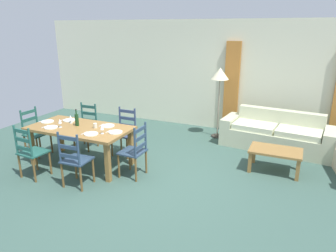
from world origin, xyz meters
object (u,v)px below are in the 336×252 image
dining_chair_near_left (31,152)px  wine_glass_near_right (102,128)px  dining_chair_head_west (35,132)px  wine_glass_near_left (60,121)px  dining_chair_far_left (86,126)px  standing_lamp (220,78)px  dining_chair_near_right (75,159)px  dining_chair_head_east (135,151)px  dining_table (80,131)px  couch (277,135)px  wine_glass_far_left (70,118)px  coffee_table (275,153)px  wine_bottle (77,120)px  dining_chair_far_right (125,132)px  coffee_cup_primary (95,126)px

dining_chair_near_left → wine_glass_near_right: dining_chair_near_left is taller
dining_chair_head_west → wine_glass_near_left: (0.87, -0.19, 0.38)m
dining_chair_far_left → standing_lamp: bearing=36.8°
dining_chair_near_right → wine_glass_near_left: (-0.78, 0.57, 0.38)m
wine_glass_near_right → dining_chair_near_right: bearing=-103.5°
dining_chair_head_east → wine_glass_near_left: 1.53m
dining_table → dining_chair_near_right: dining_chair_near_right is taller
dining_chair_near_left → couch: 4.90m
dining_chair_near_right → wine_glass_near_left: bearing=143.5°
wine_glass_near_right → wine_glass_far_left: (-0.92, 0.27, 0.00)m
coffee_table → couch: bearing=94.1°
dining_chair_head_east → wine_bottle: (-1.26, 0.07, 0.39)m
dining_chair_far_right → wine_glass_near_right: size_ratio=5.96×
dining_chair_near_left → coffee_cup_primary: size_ratio=10.67×
wine_bottle → coffee_cup_primary: bearing=2.6°
dining_chair_far_left → wine_bottle: size_ratio=3.04×
dining_table → coffee_table: dining_table is taller
dining_chair_near_left → wine_glass_far_left: dining_chair_near_left is taller
wine_bottle → dining_chair_far_left: bearing=117.9°
dining_chair_near_left → dining_chair_far_left: 1.55m
dining_chair_near_right → couch: (2.82, 3.12, -0.19)m
dining_chair_head_west → wine_bottle: size_ratio=3.04×
dining_chair_far_left → dining_chair_head_east: same height
dining_chair_near_left → wine_glass_near_right: 1.28m
dining_chair_far_left → coffee_cup_primary: (0.78, -0.70, 0.32)m
dining_chair_far_right → coffee_cup_primary: 0.80m
dining_chair_far_left → dining_table: bearing=-58.1°
dining_chair_near_left → dining_chair_far_right: (0.92, 1.56, 0.00)m
dining_chair_far_left → couch: dining_chair_far_left is taller
dining_chair_near_right → dining_chair_head_east: bearing=45.5°
dining_chair_head_west → coffee_table: size_ratio=1.07×
wine_glass_far_left → dining_chair_near_left: bearing=-97.9°
wine_bottle → wine_glass_far_left: bearing=159.7°
dining_chair_far_left → wine_glass_near_right: dining_chair_far_left is taller
dining_chair_far_right → wine_bottle: size_ratio=3.04×
wine_bottle → wine_glass_near_left: bearing=-136.6°
dining_table → dining_chair_head_west: dining_chair_head_west is taller
dining_chair_head_west → coffee_table: 4.71m
dining_table → dining_chair_near_left: bearing=-119.6°
coffee_cup_primary → dining_chair_head_east: bearing=-5.5°
coffee_cup_primary → wine_glass_far_left: bearing=174.2°
coffee_cup_primary → couch: size_ratio=0.04×
dining_chair_head_west → couch: size_ratio=0.41×
dining_chair_near_right → dining_chair_far_left: bearing=122.1°
dining_chair_head_east → coffee_table: bearing=28.3°
dining_chair_head_east → dining_chair_head_west: bearing=178.7°
dining_table → wine_glass_near_right: wine_glass_near_right is taller
dining_chair_near_left → wine_bottle: bearing=67.5°
wine_bottle → coffee_cup_primary: (0.40, 0.02, -0.07)m
dining_chair_head_west → standing_lamp: bearing=39.1°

